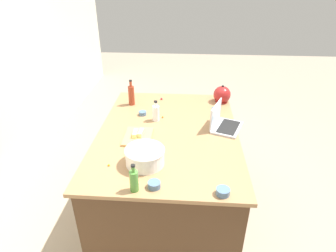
# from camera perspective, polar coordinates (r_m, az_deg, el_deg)

# --- Properties ---
(ground_plane) EXTENTS (12.00, 12.00, 0.00)m
(ground_plane) POSITION_cam_1_polar(r_m,az_deg,el_deg) (3.05, 0.00, -15.79)
(ground_plane) COLOR gray
(island_counter) EXTENTS (1.69, 1.21, 0.90)m
(island_counter) POSITION_cam_1_polar(r_m,az_deg,el_deg) (2.76, 0.00, -9.11)
(island_counter) COLOR #4C331E
(island_counter) RESTS_ON ground
(laptop) EXTENTS (0.37, 0.32, 0.22)m
(laptop) POSITION_cam_1_polar(r_m,az_deg,el_deg) (2.58, 10.97, 0.59)
(laptop) COLOR #B7B7BC
(laptop) RESTS_ON island_counter
(mixing_bowl_large) EXTENTS (0.29, 0.29, 0.13)m
(mixing_bowl_large) POSITION_cam_1_polar(r_m,az_deg,el_deg) (2.07, -4.61, -5.98)
(mixing_bowl_large) COLOR white
(mixing_bowl_large) RESTS_ON island_counter
(bottle_vinegar) EXTENTS (0.07, 0.07, 0.20)m
(bottle_vinegar) POSITION_cam_1_polar(r_m,az_deg,el_deg) (2.65, -2.43, 2.65)
(bottle_vinegar) COLOR white
(bottle_vinegar) RESTS_ON island_counter
(bottle_olive) EXTENTS (0.06, 0.06, 0.20)m
(bottle_olive) POSITION_cam_1_polar(r_m,az_deg,el_deg) (1.84, -6.78, -10.68)
(bottle_olive) COLOR #4C8C38
(bottle_olive) RESTS_ON island_counter
(bottle_soy) EXTENTS (0.06, 0.06, 0.27)m
(bottle_soy) POSITION_cam_1_polar(r_m,az_deg,el_deg) (2.98, -7.30, 6.16)
(bottle_soy) COLOR maroon
(bottle_soy) RESTS_ON island_counter
(kettle) EXTENTS (0.21, 0.18, 0.20)m
(kettle) POSITION_cam_1_polar(r_m,az_deg,el_deg) (3.09, 10.69, 6.12)
(kettle) COLOR maroon
(kettle) RESTS_ON island_counter
(cutting_board) EXTENTS (0.30, 0.23, 0.02)m
(cutting_board) POSITION_cam_1_polar(r_m,az_deg,el_deg) (2.42, -5.98, -2.11)
(cutting_board) COLOR tan
(cutting_board) RESTS_ON island_counter
(butter_stick_left) EXTENTS (0.11, 0.05, 0.04)m
(butter_stick_left) POSITION_cam_1_polar(r_m,az_deg,el_deg) (2.42, -5.42, -1.36)
(butter_stick_left) COLOR #F4E58C
(butter_stick_left) RESTS_ON cutting_board
(butter_stick_right) EXTENTS (0.11, 0.04, 0.04)m
(butter_stick_right) POSITION_cam_1_polar(r_m,az_deg,el_deg) (2.41, -6.52, -1.47)
(butter_stick_right) COLOR #F4E58C
(butter_stick_right) RESTS_ON cutting_board
(ramekin_small) EXTENTS (0.07, 0.07, 0.04)m
(ramekin_small) POSITION_cam_1_polar(r_m,az_deg,el_deg) (2.78, -5.09, 2.55)
(ramekin_small) COLOR slate
(ramekin_small) RESTS_ON island_counter
(ramekin_medium) EXTENTS (0.09, 0.09, 0.04)m
(ramekin_medium) POSITION_cam_1_polar(r_m,az_deg,el_deg) (1.87, 10.87, -12.71)
(ramekin_medium) COLOR slate
(ramekin_medium) RESTS_ON island_counter
(ramekin_wide) EXTENTS (0.08, 0.08, 0.04)m
(ramekin_wide) POSITION_cam_1_polar(r_m,az_deg,el_deg) (1.89, -2.76, -11.59)
(ramekin_wide) COLOR slate
(ramekin_wide) RESTS_ON island_counter
(candy_0) EXTENTS (0.02, 0.02, 0.02)m
(candy_0) POSITION_cam_1_polar(r_m,az_deg,el_deg) (2.93, 8.88, 3.56)
(candy_0) COLOR blue
(candy_0) RESTS_ON island_counter
(candy_1) EXTENTS (0.02, 0.02, 0.02)m
(candy_1) POSITION_cam_1_polar(r_m,az_deg,el_deg) (2.12, -11.71, -7.61)
(candy_1) COLOR yellow
(candy_1) RESTS_ON island_counter
(candy_2) EXTENTS (0.02, 0.02, 0.02)m
(candy_2) POSITION_cam_1_polar(r_m,az_deg,el_deg) (2.72, -1.07, 1.81)
(candy_2) COLOR orange
(candy_2) RESTS_ON island_counter
(candy_3) EXTENTS (0.02, 0.02, 0.02)m
(candy_3) POSITION_cam_1_polar(r_m,az_deg,el_deg) (3.11, -1.29, 5.44)
(candy_3) COLOR red
(candy_3) RESTS_ON island_counter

